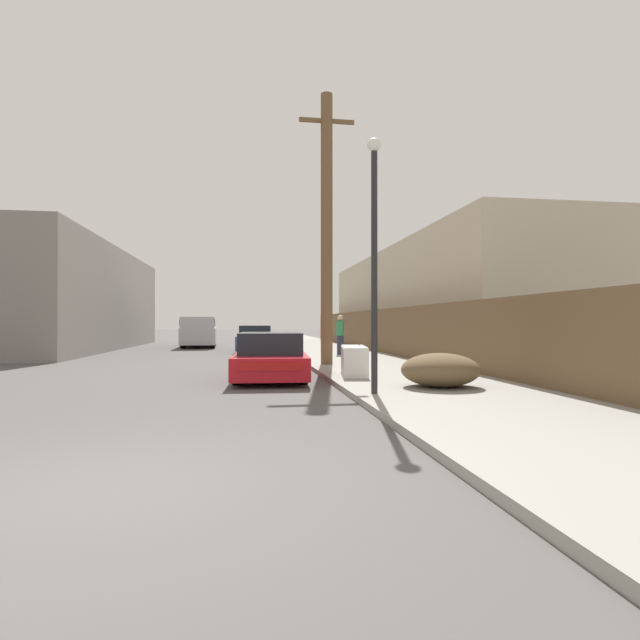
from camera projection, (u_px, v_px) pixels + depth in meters
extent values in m
plane|color=#4F4C49|center=(102.00, 496.00, 4.20)|extent=(220.00, 220.00, 0.00)
cube|color=gray|center=(319.00, 347.00, 28.22)|extent=(4.20, 63.00, 0.12)
cube|color=white|center=(354.00, 361.00, 12.84)|extent=(0.87, 1.87, 0.70)
cube|color=white|center=(354.00, 347.00, 12.84)|extent=(0.84, 1.79, 0.03)
cube|color=#333335|center=(359.00, 345.00, 13.39)|extent=(0.06, 0.20, 0.02)
cube|color=gray|center=(353.00, 346.00, 13.13)|extent=(0.62, 0.16, 0.01)
cube|color=gray|center=(355.00, 347.00, 12.57)|extent=(0.62, 0.16, 0.01)
cube|color=red|center=(271.00, 363.00, 13.09)|extent=(2.04, 4.59, 0.53)
cube|color=black|center=(271.00, 343.00, 12.69)|extent=(1.66, 2.24, 0.53)
cube|color=#B21414|center=(270.00, 367.00, 10.84)|extent=(1.40, 0.11, 0.19)
cylinder|color=black|center=(244.00, 362.00, 14.41)|extent=(0.23, 0.64, 0.63)
cylinder|color=black|center=(298.00, 362.00, 14.55)|extent=(0.23, 0.64, 0.63)
cylinder|color=black|center=(237.00, 372.00, 11.63)|extent=(0.23, 0.64, 0.63)
cylinder|color=black|center=(303.00, 371.00, 11.77)|extent=(0.23, 0.64, 0.63)
cube|color=#2D478C|center=(256.00, 342.00, 25.06)|extent=(1.98, 4.43, 0.65)
cube|color=black|center=(256.00, 331.00, 24.89)|extent=(1.63, 2.51, 0.51)
cube|color=#B21414|center=(254.00, 342.00, 22.89)|extent=(1.35, 0.11, 0.23)
cylinder|color=black|center=(243.00, 344.00, 26.34)|extent=(0.24, 0.65, 0.64)
cylinder|color=black|center=(271.00, 344.00, 26.47)|extent=(0.24, 0.65, 0.64)
cylinder|color=black|center=(239.00, 347.00, 23.66)|extent=(0.24, 0.65, 0.64)
cylinder|color=black|center=(270.00, 346.00, 23.79)|extent=(0.24, 0.65, 0.64)
cube|color=silver|center=(199.00, 336.00, 29.79)|extent=(2.19, 5.45, 0.93)
cube|color=silver|center=(198.00, 323.00, 28.34)|extent=(1.95, 2.50, 0.63)
cube|color=black|center=(198.00, 322.00, 28.34)|extent=(1.98, 2.45, 0.35)
cylinder|color=black|center=(213.00, 341.00, 28.31)|extent=(0.30, 0.87, 0.85)
cylinder|color=black|center=(183.00, 341.00, 28.00)|extent=(0.30, 0.87, 0.85)
cylinder|color=black|center=(214.00, 339.00, 31.58)|extent=(0.30, 0.87, 0.85)
cylinder|color=black|center=(187.00, 339.00, 31.27)|extent=(0.30, 0.87, 0.85)
cylinder|color=brown|center=(327.00, 229.00, 16.10)|extent=(0.38, 0.38, 8.74)
cube|color=brown|center=(327.00, 121.00, 16.12)|extent=(1.80, 0.12, 0.12)
cylinder|color=#232326|center=(374.00, 272.00, 9.41)|extent=(0.12, 0.12, 4.57)
sphere|color=white|center=(374.00, 145.00, 9.42)|extent=(0.26, 0.26, 0.26)
ellipsoid|color=brown|center=(440.00, 370.00, 10.39)|extent=(1.64, 1.52, 0.70)
cube|color=brown|center=(378.00, 330.00, 23.11)|extent=(0.08, 35.23, 1.94)
cube|color=gray|center=(56.00, 299.00, 27.08)|extent=(7.00, 19.47, 5.47)
cube|color=beige|center=(432.00, 301.00, 27.59)|extent=(6.00, 23.91, 5.34)
cylinder|color=#282D42|center=(340.00, 345.00, 20.92)|extent=(0.28, 0.28, 0.79)
cylinder|color=#337F4C|center=(340.00, 328.00, 20.93)|extent=(0.34, 0.34, 0.63)
sphere|color=#DBB293|center=(340.00, 318.00, 20.93)|extent=(0.24, 0.24, 0.24)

